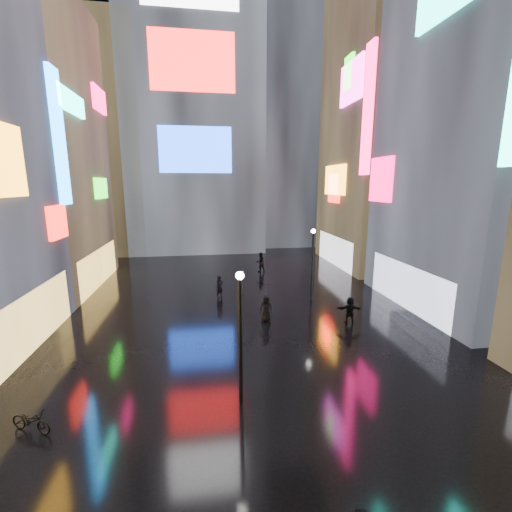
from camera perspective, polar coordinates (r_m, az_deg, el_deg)
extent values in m
plane|color=black|center=(24.79, -2.82, -7.57)|extent=(140.00, 140.00, 0.00)
cube|color=#FFC659|center=(20.50, -33.88, -9.44)|extent=(0.20, 10.00, 3.00)
cube|color=red|center=(23.31, -30.20, 4.90)|extent=(0.25, 2.24, 1.94)
cube|color=#1277EB|center=(24.93, -30.00, 16.70)|extent=(0.25, 1.40, 8.00)
cube|color=black|center=(32.41, -34.89, 14.69)|extent=(10.00, 12.00, 22.00)
cube|color=#FFC659|center=(31.29, -24.75, -1.69)|extent=(0.20, 10.00, 3.00)
cube|color=#1CD417|center=(32.23, -24.43, 10.24)|extent=(0.25, 3.00, 1.71)
cube|color=#17DFBF|center=(27.76, -28.55, 21.65)|extent=(0.25, 4.84, 1.37)
cube|color=#EB0B51|center=(34.77, -24.68, 22.58)|extent=(0.25, 3.32, 1.94)
cube|color=black|center=(28.15, 35.74, 23.67)|extent=(10.00, 12.00, 30.00)
cube|color=white|center=(25.23, 23.96, -4.69)|extent=(0.20, 9.00, 3.00)
cube|color=#EB0B51|center=(27.73, 20.14, 11.86)|extent=(0.25, 2.99, 3.26)
cube|color=#EB0B51|center=(30.83, 18.17, 22.08)|extent=(0.25, 1.40, 10.00)
cube|color=black|center=(38.42, 21.22, 19.73)|extent=(10.00, 12.00, 28.00)
cube|color=white|center=(36.51, 13.06, 0.92)|extent=(0.20, 9.00, 3.00)
cube|color=orange|center=(36.09, 13.03, 12.23)|extent=(0.25, 4.92, 2.91)
cube|color=#EB2FC1|center=(34.61, 15.65, 26.15)|extent=(0.25, 4.36, 3.46)
cube|color=red|center=(36.19, 12.90, 10.94)|extent=(0.25, 2.63, 2.87)
cube|color=#1CD417|center=(35.46, 15.23, 27.35)|extent=(0.25, 1.69, 2.90)
cube|color=black|center=(48.96, -10.29, 26.80)|extent=(16.00, 14.00, 42.00)
cube|color=#FF1414|center=(42.15, -10.56, 29.31)|extent=(9.00, 0.20, 6.00)
cube|color=#194CFF|center=(40.35, -10.06, 17.04)|extent=(8.00, 0.20, 5.00)
cube|color=black|center=(51.30, 4.51, 21.67)|extent=(12.00, 12.00, 34.00)
cube|color=black|center=(46.98, -24.11, 16.69)|extent=(10.00, 10.00, 26.00)
cylinder|color=black|center=(13.14, -2.60, -14.08)|extent=(0.16, 0.16, 5.00)
sphere|color=white|center=(12.24, -2.72, -3.29)|extent=(0.30, 0.30, 0.30)
cylinder|color=black|center=(24.65, 9.34, -1.77)|extent=(0.16, 0.16, 5.00)
sphere|color=white|center=(24.18, 9.55, 4.11)|extent=(0.30, 0.30, 0.30)
imported|color=black|center=(21.13, 1.69, -8.75)|extent=(0.89, 0.70, 1.61)
imported|color=black|center=(21.58, 15.36, -8.71)|extent=(1.57, 0.71, 1.63)
imported|color=black|center=(25.43, -6.08, -5.14)|extent=(0.73, 0.67, 1.67)
imported|color=black|center=(32.75, 0.73, -1.02)|extent=(1.06, 0.92, 1.88)
imported|color=black|center=(20.74, 1.71, -5.63)|extent=(1.20, 1.19, 0.81)
imported|color=black|center=(14.92, -33.40, -21.94)|extent=(1.67, 1.14, 0.83)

